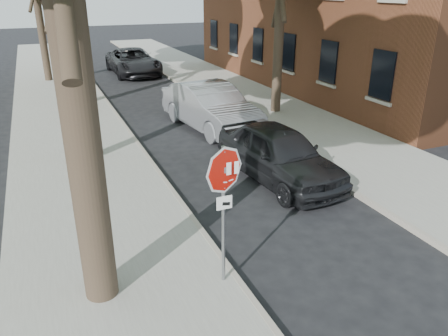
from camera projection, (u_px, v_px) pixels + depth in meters
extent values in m
plane|color=black|center=(257.00, 276.00, 8.31)|extent=(120.00, 120.00, 0.00)
cube|color=gray|center=(66.00, 122.00, 17.57)|extent=(4.00, 55.00, 0.12)
cube|color=gray|center=(254.00, 101.00, 20.64)|extent=(4.00, 55.00, 0.12)
cube|color=#9E9384|center=(117.00, 116.00, 18.31)|extent=(0.12, 55.00, 0.13)
cube|color=#9E9384|center=(214.00, 106.00, 19.90)|extent=(0.12, 55.00, 0.13)
cylinder|color=gray|center=(223.00, 217.00, 7.51)|extent=(0.06, 0.06, 2.60)
cube|color=#99999E|center=(224.00, 170.00, 7.13)|extent=(0.05, 0.06, 0.10)
cylinder|color=#99999E|center=(224.00, 170.00, 7.13)|extent=(0.76, 0.32, 0.82)
cylinder|color=white|center=(225.00, 170.00, 7.12)|extent=(0.76, 0.32, 0.82)
cylinder|color=red|center=(225.00, 170.00, 7.12)|extent=(0.68, 0.29, 0.74)
cube|color=white|center=(213.00, 171.00, 7.02)|extent=(0.08, 0.00, 0.22)
cube|color=white|center=(221.00, 170.00, 7.07)|extent=(0.08, 0.00, 0.22)
cube|color=white|center=(229.00, 169.00, 7.12)|extent=(0.08, 0.00, 0.22)
cube|color=white|center=(237.00, 167.00, 7.17)|extent=(0.08, 0.00, 0.22)
cube|color=silver|center=(219.00, 182.00, 7.14)|extent=(0.08, 0.00, 0.03)
cube|color=silver|center=(225.00, 182.00, 7.19)|extent=(0.08, 0.00, 0.03)
cube|color=silver|center=(231.00, 180.00, 7.22)|extent=(0.08, 0.00, 0.03)
cube|color=white|center=(224.00, 203.00, 7.36)|extent=(0.28, 0.02, 0.24)
cube|color=black|center=(226.00, 204.00, 7.37)|extent=(0.15, 0.00, 0.08)
cylinder|color=black|center=(65.00, 4.00, 5.84)|extent=(0.56, 0.56, 9.50)
imported|color=black|center=(279.00, 154.00, 12.18)|extent=(2.25, 4.71, 1.55)
imported|color=gray|center=(211.00, 107.00, 16.55)|extent=(2.50, 5.42, 1.72)
imported|color=black|center=(133.00, 62.00, 27.06)|extent=(2.67, 5.68, 1.57)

